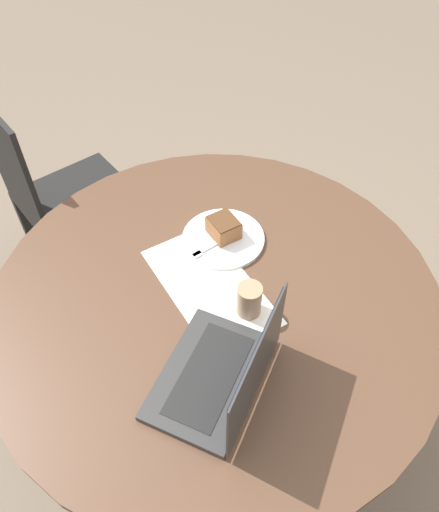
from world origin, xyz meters
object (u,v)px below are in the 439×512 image
at_px(coffee_glass, 249,300).
at_px(laptop, 222,374).
at_px(plate, 223,238).
at_px(chair, 60,200).

relative_size(coffee_glass, laptop, 0.26).
xyz_separation_m(plate, laptop, (-0.30, 0.34, 0.04)).
bearing_deg(chair, plate, 16.03).
xyz_separation_m(coffee_glass, laptop, (-0.09, 0.20, -0.00)).
bearing_deg(laptop, plate, 23.45).
height_order(plate, laptop, laptop).
xyz_separation_m(plate, coffee_glass, (-0.22, 0.15, 0.04)).
bearing_deg(coffee_glass, laptop, 113.32).
bearing_deg(coffee_glass, plate, -34.06).
relative_size(chair, laptop, 2.58).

